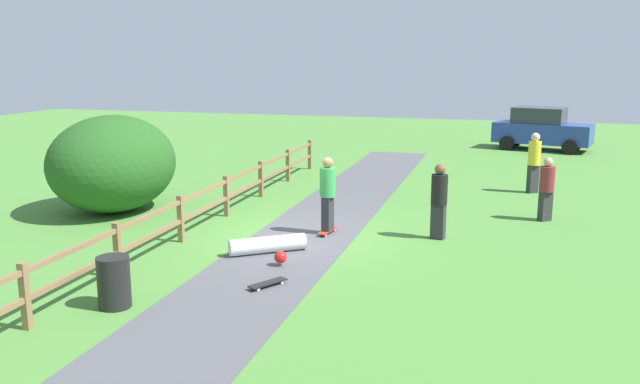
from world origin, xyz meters
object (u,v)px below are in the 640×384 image
at_px(bush_large, 113,164).
at_px(bystander_maroon, 547,186).
at_px(bystander_yellow, 534,160).
at_px(skater_riding, 328,191).
at_px(parked_car_blue, 542,129).
at_px(skateboard_loose, 268,283).
at_px(skater_fallen, 269,245).
at_px(trash_bin, 114,282).
at_px(bystander_black, 439,198).

bearing_deg(bush_large, bystander_maroon, 10.58).
relative_size(bush_large, bystander_yellow, 2.06).
bearing_deg(skater_riding, bystander_maroon, 29.18).
height_order(bush_large, parked_car_blue, bush_large).
bearing_deg(skateboard_loose, parked_car_blue, 74.54).
bearing_deg(bystander_maroon, skater_fallen, -141.11).
height_order(trash_bin, skater_riding, skater_riding).
height_order(trash_bin, bystander_black, bystander_black).
bearing_deg(bystander_maroon, trash_bin, -131.53).
bearing_deg(parked_car_blue, bystander_yellow, -93.62).
xyz_separation_m(trash_bin, bystander_yellow, (7.19, 11.96, 0.60)).
xyz_separation_m(bystander_maroon, parked_car_blue, (0.42, 13.62, 0.04)).
bearing_deg(trash_bin, skater_fallen, 67.50).
bearing_deg(bush_large, parked_car_blue, 53.06).
distance_m(skater_riding, parked_car_blue, 17.37).
bearing_deg(skateboard_loose, skater_riding, 88.57).
xyz_separation_m(skater_riding, bystander_black, (2.60, 0.35, -0.07)).
bearing_deg(bush_large, trash_bin, -57.12).
height_order(skater_riding, bystander_yellow, bystander_yellow).
bearing_deg(skateboard_loose, bystander_yellow, 64.21).
distance_m(trash_bin, bystander_maroon, 11.17).
bearing_deg(bystander_black, bystander_maroon, 44.94).
distance_m(skater_fallen, bystander_yellow, 10.17).
xyz_separation_m(bush_large, bystander_black, (8.91, -0.37, -0.34)).
height_order(skater_riding, skateboard_loose, skater_riding).
distance_m(skater_fallen, parked_car_blue, 19.46).
relative_size(trash_bin, skater_riding, 0.48).
relative_size(skater_riding, parked_car_blue, 0.41).
height_order(bystander_yellow, parked_car_blue, parked_car_blue).
distance_m(bush_large, skater_fallen, 6.21).
distance_m(bystander_maroon, parked_car_blue, 13.62).
relative_size(bystander_maroon, bystander_black, 0.93).
relative_size(skater_fallen, bystander_yellow, 0.84).
bearing_deg(bystander_black, parked_car_blue, 79.70).
distance_m(skateboard_loose, bystander_yellow, 11.52).
distance_m(trash_bin, bystander_black, 7.65).
xyz_separation_m(skateboard_loose, bystander_maroon, (5.20, 6.73, 0.83)).
relative_size(bystander_black, parked_car_blue, 0.40).
height_order(bystander_maroon, bystander_yellow, bystander_yellow).
distance_m(trash_bin, skateboard_loose, 2.75).
distance_m(skateboard_loose, bystander_maroon, 8.55).
bearing_deg(skateboard_loose, bystander_black, 57.46).
distance_m(bush_large, bystander_black, 8.93).
bearing_deg(bystander_yellow, skater_fallen, -124.26).
xyz_separation_m(bush_large, bystander_yellow, (11.21, 5.74, -0.27)).
relative_size(skater_fallen, skateboard_loose, 2.01).
bearing_deg(trash_bin, bystander_yellow, 58.99).
relative_size(skater_fallen, parked_car_blue, 0.35).
distance_m(bush_large, skater_riding, 6.36).
height_order(bush_large, skater_fallen, bush_large).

